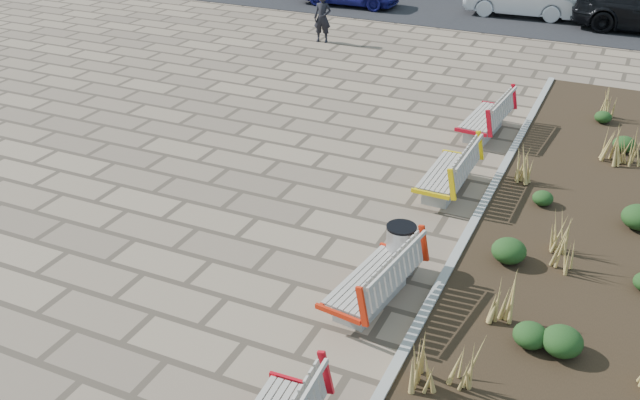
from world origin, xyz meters
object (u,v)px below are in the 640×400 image
at_px(bench_b, 372,276).
at_px(litter_bin, 400,249).
at_px(bench_c, 446,170).
at_px(bench_d, 485,115).
at_px(pedestrian, 322,18).

relative_size(bench_b, litter_bin, 2.40).
distance_m(bench_c, bench_d, 3.36).
xyz_separation_m(bench_c, litter_bin, (0.12, -3.21, -0.06)).
xyz_separation_m(litter_bin, pedestrian, (-7.12, 12.32, 0.39)).
relative_size(bench_b, bench_c, 1.00).
distance_m(bench_d, litter_bin, 6.57).
height_order(bench_b, pedestrian, pedestrian).
bearing_deg(bench_b, litter_bin, 91.15).
bearing_deg(pedestrian, litter_bin, -69.28).
distance_m(bench_b, litter_bin, 1.05).
distance_m(bench_d, pedestrian, 9.06).
xyz_separation_m(bench_d, pedestrian, (-7.00, 5.75, 0.32)).
height_order(bench_c, litter_bin, bench_c).
height_order(bench_c, bench_d, same).
bearing_deg(litter_bin, bench_c, 92.15).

